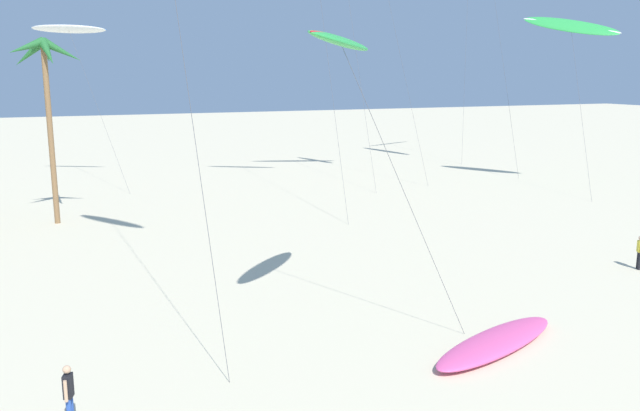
{
  "coord_description": "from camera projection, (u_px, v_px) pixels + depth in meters",
  "views": [
    {
      "loc": [
        -10.22,
        -0.83,
        8.93
      ],
      "look_at": [
        -1.32,
        19.89,
        4.37
      ],
      "focal_mm": 36.64,
      "sensor_mm": 36.0,
      "label": 1
    }
  ],
  "objects": [
    {
      "name": "palm_tree_3",
      "position": [
        44.0,
        72.0,
        37.91
      ],
      "size": [
        4.17,
        4.1,
        11.01
      ],
      "color": "olive",
      "rests_on": "ground"
    },
    {
      "name": "flying_kite_6",
      "position": [
        571.0,
        26.0,
        49.94
      ],
      "size": [
        5.24,
        9.0,
        13.75
      ],
      "color": "green",
      "rests_on": "ground"
    },
    {
      "name": "flying_kite_1",
      "position": [
        341.0,
        41.0,
        21.15
      ],
      "size": [
        6.18,
        4.79,
        10.38
      ],
      "color": "green",
      "rests_on": "ground"
    },
    {
      "name": "person_foreground_walker",
      "position": [
        640.0,
        251.0,
        30.18
      ],
      "size": [
        0.32,
        0.46,
        1.61
      ],
      "color": "black",
      "rests_on": "ground"
    },
    {
      "name": "person_near_left",
      "position": [
        69.0,
        395.0,
        16.49
      ],
      "size": [
        0.29,
        0.49,
        1.75
      ],
      "color": "#284CA3",
      "rests_on": "ground"
    },
    {
      "name": "flying_kite_9",
      "position": [
        68.0,
        29.0,
        52.09
      ],
      "size": [
        6.13,
        8.88,
        12.94
      ],
      "color": "white",
      "rests_on": "ground"
    },
    {
      "name": "grounded_kite_0",
      "position": [
        496.0,
        342.0,
        21.58
      ],
      "size": [
        6.41,
        3.59,
        0.43
      ],
      "color": "#EA5193",
      "rests_on": "ground"
    }
  ]
}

